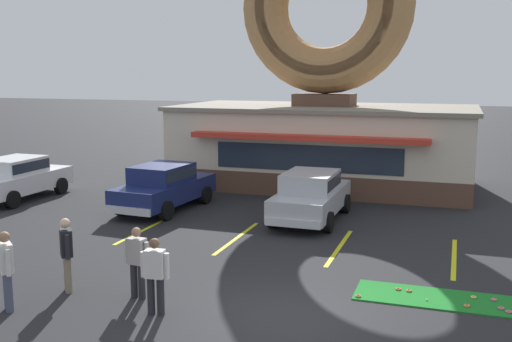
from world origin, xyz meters
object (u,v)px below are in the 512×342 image
car_navy (164,185)px  pedestrian_hooded_kid (67,251)px  car_white (17,177)px  pedestrian_blue_sweater_man (137,260)px  golf_ball (427,300)px  trash_bin (464,193)px  car_silver (311,194)px  pedestrian_clipboard_woman (6,267)px  pedestrian_leather_jacket_man (155,273)px

car_navy → pedestrian_hooded_kid: size_ratio=2.84×
car_white → pedestrian_blue_sweater_man: bearing=-38.3°
golf_ball → pedestrian_hooded_kid: bearing=-165.9°
pedestrian_hooded_kid → trash_bin: (8.24, 11.67, -0.41)m
trash_bin → pedestrian_hooded_kid: bearing=-125.2°
car_silver → trash_bin: bearing=38.3°
pedestrian_clipboard_woman → car_white: bearing=129.3°
car_white → golf_ball: bearing=-20.4°
car_silver → trash_bin: 6.01m
trash_bin → pedestrian_clipboard_woman: bearing=-123.9°
pedestrian_leather_jacket_man → car_silver: bearing=82.6°
golf_ball → pedestrian_leather_jacket_man: size_ratio=0.03×
car_white → pedestrian_clipboard_woman: bearing=-50.7°
car_white → pedestrian_clipboard_woman: pedestrian_clipboard_woman is taller
pedestrian_hooded_kid → car_navy: bearing=102.1°
car_navy → pedestrian_leather_jacket_man: (4.11, -8.31, -0.01)m
pedestrian_clipboard_woman → pedestrian_blue_sweater_man: bearing=33.9°
car_navy → pedestrian_hooded_kid: bearing=-77.9°
car_navy → pedestrian_clipboard_woman: bearing=-82.5°
car_silver → pedestrian_leather_jacket_man: (-1.10, -8.47, -0.01)m
pedestrian_leather_jacket_man → pedestrian_clipboard_woman: (-2.91, -0.78, 0.05)m
pedestrian_hooded_kid → pedestrian_clipboard_woman: bearing=-110.1°
car_white → pedestrian_blue_sweater_man: car_white is taller
golf_ball → trash_bin: trash_bin is taller
pedestrian_hooded_kid → trash_bin: bearing=54.8°
car_white → pedestrian_clipboard_woman: size_ratio=2.78×
car_silver → pedestrian_leather_jacket_man: car_silver is taller
car_silver → car_white: bearing=-177.9°
pedestrian_clipboard_woman → pedestrian_hooded_kid: bearing=69.9°
car_navy → car_white: bearing=-177.5°
pedestrian_hooded_kid → pedestrian_leather_jacket_man: (2.44, -0.52, -0.05)m
golf_ball → car_silver: 7.30m
golf_ball → car_white: (-15.20, 5.65, 0.82)m
car_white → car_navy: 6.03m
pedestrian_leather_jacket_man → pedestrian_hooded_kid: bearing=167.9°
pedestrian_leather_jacket_man → trash_bin: size_ratio=1.60×
pedestrian_blue_sweater_man → pedestrian_leather_jacket_man: size_ratio=0.99×
pedestrian_blue_sweater_man → pedestrian_clipboard_woman: 2.57m
car_navy → car_silver: size_ratio=1.02×
car_white → pedestrian_leather_jacket_man: bearing=-38.5°
golf_ball → trash_bin: (0.74, 9.79, 0.45)m
golf_ball → pedestrian_clipboard_woman: bearing=-158.3°
pedestrian_hooded_kid → trash_bin: size_ratio=1.69×
car_white → pedestrian_leather_jacket_man: car_white is taller
car_navy → trash_bin: (9.91, 3.88, -0.37)m
car_white → trash_bin: size_ratio=4.68×
pedestrian_blue_sweater_man → golf_ball: bearing=16.6°
golf_ball → pedestrian_hooded_kid: (-7.50, -1.88, 0.86)m
car_silver → pedestrian_clipboard_woman: (-4.01, -9.25, 0.04)m
pedestrian_hooded_kid → pedestrian_leather_jacket_man: pedestrian_hooded_kid is taller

